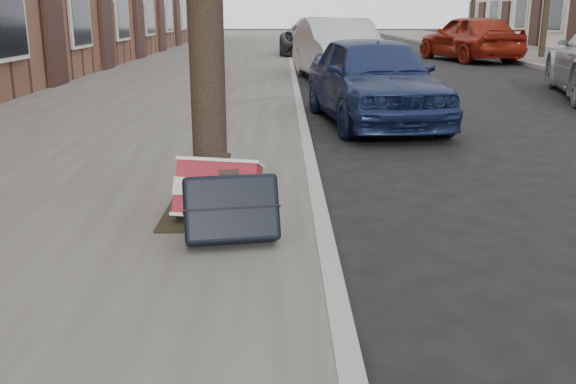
{
  "coord_description": "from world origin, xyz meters",
  "views": [
    {
      "loc": [
        -1.54,
        -3.39,
        1.59
      ],
      "look_at": [
        -1.5,
        0.8,
        0.41
      ],
      "focal_mm": 40.0,
      "sensor_mm": 36.0,
      "label": 1
    }
  ],
  "objects_px": {
    "suitcase_red": "(218,190)",
    "car_near_front": "(373,79)",
    "car_near_mid": "(338,50)",
    "suitcase_navy": "(231,209)"
  },
  "relations": [
    {
      "from": "suitcase_red",
      "to": "car_near_front",
      "type": "relative_size",
      "value": 0.16
    },
    {
      "from": "suitcase_red",
      "to": "car_near_mid",
      "type": "xyz_separation_m",
      "value": [
        1.79,
        10.96,
        0.37
      ]
    },
    {
      "from": "car_near_mid",
      "to": "suitcase_navy",
      "type": "bearing_deg",
      "value": -106.13
    },
    {
      "from": "suitcase_navy",
      "to": "car_near_mid",
      "type": "xyz_separation_m",
      "value": [
        1.66,
        11.43,
        0.36
      ]
    },
    {
      "from": "suitcase_red",
      "to": "suitcase_navy",
      "type": "relative_size",
      "value": 0.97
    },
    {
      "from": "car_near_mid",
      "to": "suitcase_red",
      "type": "bearing_deg",
      "value": -107.16
    },
    {
      "from": "suitcase_red",
      "to": "car_near_mid",
      "type": "relative_size",
      "value": 0.14
    },
    {
      "from": "suitcase_red",
      "to": "suitcase_navy",
      "type": "height_order",
      "value": "suitcase_navy"
    },
    {
      "from": "suitcase_navy",
      "to": "car_near_front",
      "type": "xyz_separation_m",
      "value": [
        1.66,
        5.44,
        0.28
      ]
    },
    {
      "from": "suitcase_red",
      "to": "suitcase_navy",
      "type": "xyz_separation_m",
      "value": [
        0.13,
        -0.47,
        0.01
      ]
    }
  ]
}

